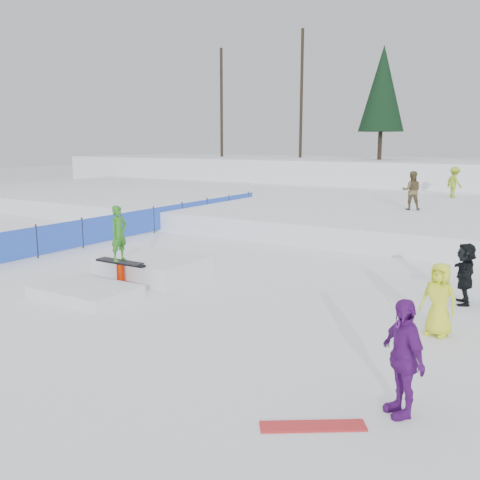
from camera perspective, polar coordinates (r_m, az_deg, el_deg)
The scene contains 11 objects.
ground at distance 13.30m, azimuth -6.40°, elevation -5.80°, with size 120.00×120.00×0.00m, color white.
snow_berm at distance 40.87m, azimuth 20.56°, elevation 6.30°, with size 60.00×14.00×2.40m, color white.
snow_midrise at distance 27.40m, azimuth 14.66°, elevation 3.20°, with size 50.00×18.00×0.80m, color white.
safety_fence at distance 22.22m, azimuth -9.18°, elevation 2.17°, with size 0.05×16.00×1.10m.
walker_olive at distance 24.17m, azimuth 17.84°, elevation 5.04°, with size 0.81×0.63×1.66m, color brown.
walker_ygreen at distance 30.13m, azimuth 21.88°, elevation 5.73°, with size 1.04×0.60×1.61m, color #93B420.
spectator_purple at distance 7.75m, azimuth 16.95°, elevation -11.88°, with size 0.97×0.40×1.66m, color #641983.
spectator_yellow at distance 11.02m, azimuth 20.46°, elevation -5.96°, with size 0.70×0.46×1.44m, color yellow.
spectator_dark at distance 13.35m, azimuth 22.88°, elevation -3.32°, with size 1.33×0.42×1.44m, color black.
loose_board_red at distance 7.52m, azimuth 7.78°, elevation -19.07°, with size 1.40×0.28×0.03m, color red.
jib_rail_feature at distance 14.59m, azimuth -11.03°, elevation -3.22°, with size 2.60×4.40×2.11m.
Camera 1 is at (7.91, -10.02, 3.71)m, focal length 40.00 mm.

